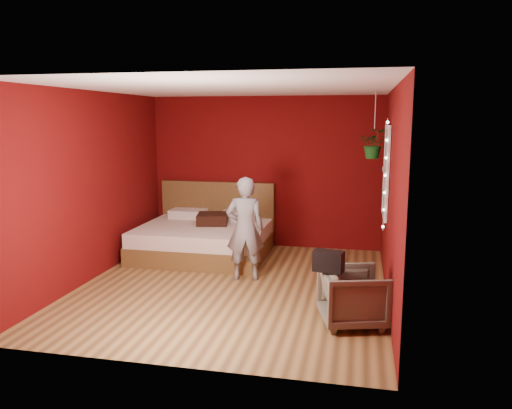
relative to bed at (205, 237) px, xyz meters
name	(u,v)px	position (x,y,z in m)	size (l,w,h in m)	color
floor	(233,286)	(0.84, -1.43, -0.29)	(4.50, 4.50, 0.00)	olive
room_walls	(232,161)	(0.84, -1.43, 1.39)	(4.04, 4.54, 2.62)	#560A09
window	(386,171)	(2.81, -0.53, 1.21)	(0.05, 0.97, 1.27)	white
fairy_lights	(385,175)	(2.78, -1.05, 1.21)	(0.04, 0.04, 1.45)	silver
bed	(205,237)	(0.00, 0.00, 0.00)	(2.04, 1.73, 1.12)	brown
person	(245,229)	(0.94, -1.10, 0.43)	(0.53, 0.35, 1.44)	gray
armchair	(353,297)	(2.44, -2.37, 0.02)	(0.66, 0.68, 0.62)	#635E4E
handbag	(329,261)	(2.18, -2.50, 0.44)	(0.31, 0.16, 0.22)	black
throw_pillow	(213,219)	(0.12, 0.05, 0.30)	(0.48, 0.48, 0.17)	black
hanging_plant	(374,144)	(2.64, -0.15, 1.57)	(0.42, 0.37, 0.96)	silver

